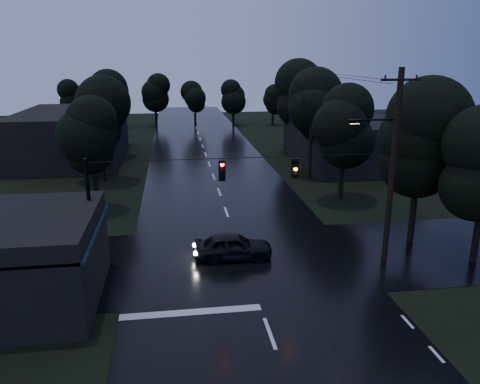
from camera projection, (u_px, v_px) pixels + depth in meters
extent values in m
cube|color=black|center=(214.00, 177.00, 42.14)|extent=(12.00, 120.00, 0.02)
cube|color=black|center=(243.00, 260.00, 25.04)|extent=(60.00, 9.00, 0.02)
cube|color=black|center=(22.00, 234.00, 19.92)|extent=(6.00, 7.00, 0.12)
cube|color=black|center=(95.00, 231.00, 20.33)|extent=(0.30, 7.00, 0.15)
cylinder|color=black|center=(81.00, 300.00, 17.93)|extent=(0.10, 0.10, 3.00)
cylinder|color=black|center=(103.00, 241.00, 23.63)|extent=(0.10, 0.10, 3.00)
cube|color=#F5AB62|center=(89.00, 260.00, 19.10)|extent=(0.06, 1.60, 0.50)
cube|color=#F5AB62|center=(99.00, 236.00, 21.66)|extent=(0.06, 1.20, 0.50)
cube|color=black|center=(348.00, 141.00, 47.23)|extent=(10.00, 14.00, 4.40)
cube|color=black|center=(72.00, 135.00, 49.03)|extent=(10.00, 16.00, 5.00)
cylinder|color=black|center=(392.00, 169.00, 23.71)|extent=(0.30, 0.30, 10.00)
cube|color=black|center=(401.00, 80.00, 22.47)|extent=(2.00, 0.12, 0.12)
cylinder|color=black|center=(376.00, 120.00, 22.85)|extent=(2.20, 0.10, 0.10)
cube|color=black|center=(354.00, 121.00, 22.72)|extent=(0.60, 0.25, 0.18)
cube|color=#FFB266|center=(354.00, 123.00, 22.75)|extent=(0.45, 0.18, 0.03)
cylinder|color=black|center=(311.00, 137.00, 40.32)|extent=(0.30, 0.30, 7.50)
cube|color=black|center=(312.00, 100.00, 39.43)|extent=(2.00, 0.12, 0.12)
cylinder|color=black|center=(91.00, 220.00, 22.22)|extent=(0.18, 0.18, 6.00)
cylinder|color=black|center=(247.00, 158.00, 22.46)|extent=(15.00, 0.03, 0.03)
cube|color=black|center=(222.00, 171.00, 22.46)|extent=(0.32, 0.25, 1.00)
sphere|color=#FF0C07|center=(222.00, 171.00, 22.32)|extent=(0.18, 0.18, 0.18)
cube|color=black|center=(295.00, 168.00, 22.95)|extent=(0.32, 0.25, 1.00)
sphere|color=orange|center=(296.00, 169.00, 22.81)|extent=(0.18, 0.18, 0.18)
cylinder|color=black|center=(412.00, 220.00, 26.96)|extent=(0.36, 0.36, 2.80)
sphere|color=black|center=(418.00, 162.00, 26.00)|extent=(4.48, 4.48, 4.48)
sphere|color=black|center=(421.00, 141.00, 25.67)|extent=(4.48, 4.48, 4.48)
sphere|color=black|center=(423.00, 119.00, 25.33)|extent=(4.48, 4.48, 4.48)
cylinder|color=black|center=(476.00, 241.00, 24.43)|extent=(0.36, 0.36, 2.45)
cylinder|color=black|center=(96.00, 193.00, 32.97)|extent=(0.36, 0.36, 2.45)
sphere|color=black|center=(93.00, 151.00, 32.13)|extent=(3.92, 3.92, 3.92)
sphere|color=black|center=(91.00, 136.00, 31.84)|extent=(3.92, 3.92, 3.92)
sphere|color=black|center=(90.00, 121.00, 31.54)|extent=(3.92, 3.92, 3.92)
cylinder|color=black|center=(103.00, 166.00, 40.46)|extent=(0.36, 0.36, 2.62)
sphere|color=black|center=(100.00, 130.00, 39.57)|extent=(4.20, 4.20, 4.20)
sphere|color=black|center=(99.00, 116.00, 39.25)|extent=(4.20, 4.20, 4.20)
sphere|color=black|center=(98.00, 103.00, 38.93)|extent=(4.20, 4.20, 4.20)
cylinder|color=black|center=(110.00, 144.00, 49.85)|extent=(0.36, 0.36, 2.80)
sphere|color=black|center=(107.00, 112.00, 48.90)|extent=(4.48, 4.48, 4.48)
sphere|color=black|center=(106.00, 101.00, 48.56)|extent=(4.48, 4.48, 4.48)
sphere|color=black|center=(106.00, 89.00, 48.23)|extent=(4.48, 4.48, 4.48)
cylinder|color=black|center=(341.00, 182.00, 35.40)|extent=(0.36, 0.36, 2.62)
sphere|color=black|center=(344.00, 140.00, 34.50)|extent=(4.20, 4.20, 4.20)
sphere|color=black|center=(345.00, 125.00, 34.19)|extent=(4.20, 4.20, 4.20)
sphere|color=black|center=(346.00, 110.00, 33.87)|extent=(4.20, 4.20, 4.20)
cylinder|color=black|center=(317.00, 159.00, 43.05)|extent=(0.36, 0.36, 2.80)
sphere|color=black|center=(319.00, 122.00, 42.10)|extent=(4.48, 4.48, 4.48)
sphere|color=black|center=(320.00, 108.00, 41.76)|extent=(4.48, 4.48, 4.48)
sphere|color=black|center=(320.00, 94.00, 41.43)|extent=(4.48, 4.48, 4.48)
cylinder|color=black|center=(296.00, 139.00, 52.61)|extent=(0.36, 0.36, 2.97)
sphere|color=black|center=(297.00, 107.00, 51.60)|extent=(4.76, 4.76, 4.76)
sphere|color=black|center=(297.00, 95.00, 51.24)|extent=(4.76, 4.76, 4.76)
sphere|color=black|center=(298.00, 83.00, 50.88)|extent=(4.76, 4.76, 4.76)
imported|color=black|center=(233.00, 246.00, 25.04)|extent=(4.24, 1.89, 1.42)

